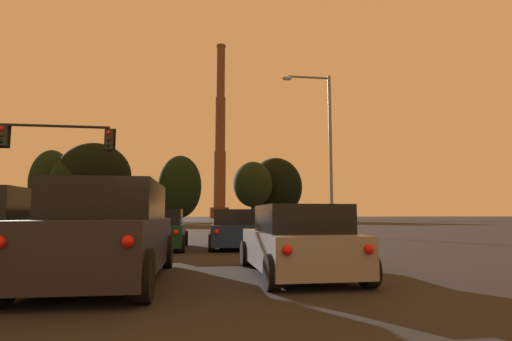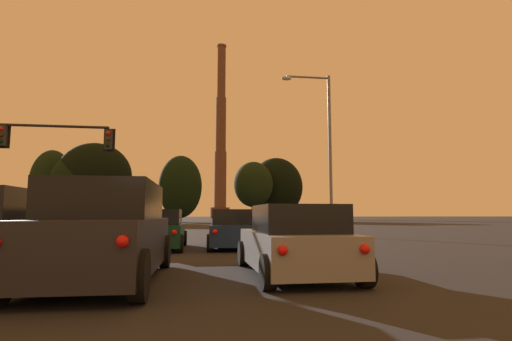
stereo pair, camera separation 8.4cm
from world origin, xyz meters
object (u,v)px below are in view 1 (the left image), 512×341
hatchback_right_lane_front (235,230)px  traffic_light_overhead_left (37,150)px  hatchback_center_lane_front (160,231)px  hatchback_right_lane_second (297,243)px  street_lamp (324,138)px  suv_left_lane_front (61,225)px  smokestack (220,149)px  suv_center_lane_second (109,233)px

hatchback_right_lane_front → traffic_light_overhead_left: (-9.61, 6.45, 3.88)m
hatchback_center_lane_front → hatchback_right_lane_second: same height
street_lamp → hatchback_right_lane_front: bearing=-127.7°
hatchback_center_lane_front → street_lamp: bearing=42.3°
suv_left_lane_front → traffic_light_overhead_left: (-3.52, 6.77, 3.65)m
hatchback_right_lane_second → traffic_light_overhead_left: (-10.27, 13.39, 3.88)m
hatchback_right_lane_front → smokestack: smokestack is taller
hatchback_right_lane_front → suv_center_lane_second: size_ratio=0.85×
hatchback_center_lane_front → hatchback_right_lane_second: (3.40, -6.85, 0.00)m
hatchback_right_lane_front → hatchback_right_lane_second: (0.66, -6.94, 0.00)m
hatchback_right_lane_second → hatchback_center_lane_front: bearing=115.4°
traffic_light_overhead_left → hatchback_center_lane_front: bearing=-43.6°
hatchback_center_lane_front → smokestack: smokestack is taller
hatchback_center_lane_front → smokestack: (8.85, 129.57, 24.69)m
hatchback_right_lane_front → suv_left_lane_front: bearing=-174.2°
hatchback_right_lane_front → traffic_light_overhead_left: bearing=149.0°
traffic_light_overhead_left → street_lamp: street_lamp is taller
hatchback_right_lane_front → hatchback_center_lane_front: bearing=-175.4°
hatchback_right_lane_front → smokestack: bearing=90.1°
traffic_light_overhead_left → street_lamp: (15.67, 1.39, 1.33)m
hatchback_right_lane_second → suv_left_lane_front: 9.46m
suv_center_lane_second → hatchback_right_lane_second: suv_center_lane_second is taller
traffic_light_overhead_left → smokestack: bearing=82.7°
hatchback_right_lane_front → traffic_light_overhead_left: traffic_light_overhead_left is taller
traffic_light_overhead_left → smokestack: (15.72, 123.03, 20.81)m
suv_left_lane_front → hatchback_right_lane_front: bearing=4.4°
traffic_light_overhead_left → suv_left_lane_front: bearing=-62.5°
suv_center_lane_second → smokestack: size_ratio=0.08×
traffic_light_overhead_left → hatchback_right_lane_front: bearing=-33.9°
suv_center_lane_second → smokestack: (9.15, 136.67, 24.46)m
hatchback_right_lane_front → suv_center_lane_second: bearing=-110.1°
suv_center_lane_second → street_lamp: 18.26m
hatchback_right_lane_front → hatchback_center_lane_front: (-2.74, -0.09, 0.00)m
smokestack → suv_center_lane_second: bearing=-93.8°
suv_left_lane_front → street_lamp: size_ratio=0.51×
street_lamp → smokestack: smokestack is taller
suv_center_lane_second → traffic_light_overhead_left: traffic_light_overhead_left is taller
hatchback_right_lane_front → hatchback_right_lane_second: 6.97m
suv_center_lane_second → street_lamp: street_lamp is taller
hatchback_right_lane_front → street_lamp: (6.06, 7.84, 5.22)m
hatchback_right_lane_front → hatchback_right_lane_second: size_ratio=1.01×
hatchback_right_lane_second → suv_center_lane_second: bearing=-177.2°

